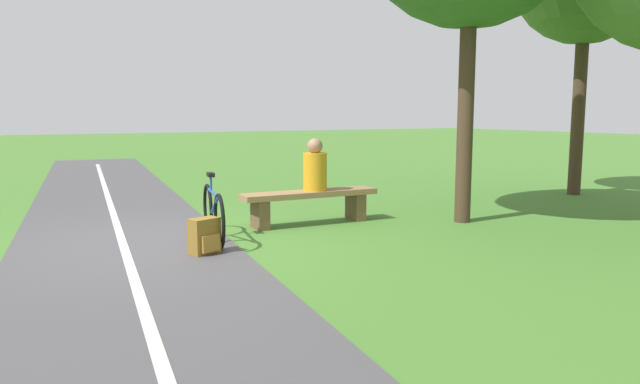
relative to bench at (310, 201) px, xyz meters
name	(u,v)px	position (x,y,z in m)	size (l,w,h in m)	color
ground_plane	(163,243)	(2.16, 0.22, -0.34)	(80.00, 80.00, 0.00)	#477A2D
bench	(310,201)	(0.00, 0.00, 0.00)	(2.04, 0.45, 0.48)	#937047
person_seated	(315,168)	(-0.09, 0.00, 0.46)	(0.35, 0.35, 0.75)	orange
bicycle	(213,213)	(1.56, 0.38, 0.01)	(0.33, 1.61, 0.84)	black
backpack	(205,237)	(1.89, 1.07, -0.14)	(0.38, 0.31, 0.42)	olive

